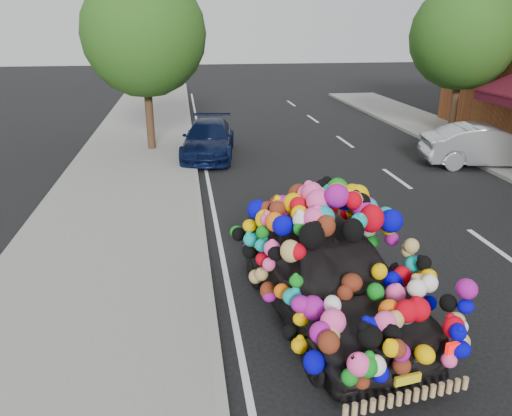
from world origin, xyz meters
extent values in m
plane|color=black|center=(0.00, 0.00, 0.00)|extent=(100.00, 100.00, 0.00)
cube|color=gray|center=(-4.30, 0.00, 0.06)|extent=(4.00, 60.00, 0.12)
cube|color=gray|center=(-2.35, 0.00, 0.07)|extent=(0.15, 60.00, 0.13)
cylinder|color=#332114|center=(-3.80, 9.50, 1.36)|extent=(0.28, 0.28, 2.73)
sphere|color=#2C5115|center=(-3.80, 9.50, 4.03)|extent=(4.20, 4.20, 4.20)
cylinder|color=#332114|center=(8.00, 10.00, 1.32)|extent=(0.28, 0.28, 2.64)
sphere|color=#2C5115|center=(8.00, 10.00, 3.90)|extent=(4.00, 4.00, 4.00)
imported|color=black|center=(-0.55, -1.87, 0.76)|extent=(2.45, 4.66, 1.51)
cube|color=red|center=(-0.81, -4.18, 0.78)|extent=(0.23, 0.09, 0.14)
cube|color=red|center=(0.39, -3.99, 0.78)|extent=(0.23, 0.09, 0.14)
cube|color=yellow|center=(-0.20, -4.09, 0.48)|extent=(0.34, 0.09, 0.12)
imported|color=#091233|center=(-1.80, 8.51, 0.60)|extent=(2.21, 4.33, 1.20)
imported|color=#A7AAAF|center=(7.00, 5.90, 0.67)|extent=(4.26, 2.17, 1.34)
camera|label=1|loc=(-2.64, -8.52, 4.37)|focal=35.00mm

